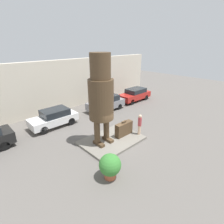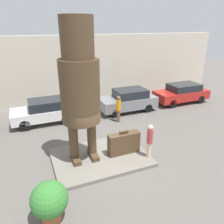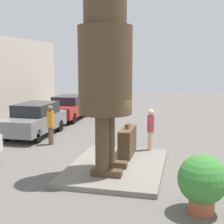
# 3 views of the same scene
# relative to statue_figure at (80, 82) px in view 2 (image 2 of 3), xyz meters

# --- Properties ---
(ground_plane) EXTENTS (60.00, 60.00, 0.00)m
(ground_plane) POSITION_rel_statue_figure_xyz_m (0.76, -0.22, -3.76)
(ground_plane) COLOR #605B56
(pedestal) EXTENTS (4.41, 3.14, 0.16)m
(pedestal) POSITION_rel_statue_figure_xyz_m (0.76, -0.22, -3.68)
(pedestal) COLOR slate
(pedestal) RESTS_ON ground_plane
(building_backdrop) EXTENTS (28.00, 0.60, 5.23)m
(building_backdrop) POSITION_rel_statue_figure_xyz_m (0.76, 8.45, -1.14)
(building_backdrop) COLOR beige
(building_backdrop) RESTS_ON ground_plane
(statue_figure) EXTENTS (1.66, 1.66, 6.15)m
(statue_figure) POSITION_rel_statue_figure_xyz_m (0.00, 0.00, 0.00)
(statue_figure) COLOR #4C3823
(statue_figure) RESTS_ON pedestal
(giant_suitcase) EXTENTS (1.54, 0.44, 1.22)m
(giant_suitcase) POSITION_rel_statue_figure_xyz_m (1.90, -0.36, -3.07)
(giant_suitcase) COLOR #4C3823
(giant_suitcase) RESTS_ON pedestal
(tourist) EXTENTS (0.28, 0.28, 1.65)m
(tourist) POSITION_rel_statue_figure_xyz_m (2.84, -1.12, -2.69)
(tourist) COLOR beige
(tourist) RESTS_ON pedestal
(parked_car_white) EXTENTS (4.01, 1.75, 1.53)m
(parked_car_white) POSITION_rel_statue_figure_xyz_m (-1.12, 5.08, -2.95)
(parked_car_white) COLOR silver
(parked_car_white) RESTS_ON ground_plane
(parked_car_grey) EXTENTS (4.13, 1.78, 1.63)m
(parked_car_grey) POSITION_rel_statue_figure_xyz_m (4.74, 4.86, -2.92)
(parked_car_grey) COLOR gray
(parked_car_grey) RESTS_ON ground_plane
(parked_car_red) EXTENTS (4.41, 1.79, 1.53)m
(parked_car_red) POSITION_rel_statue_figure_xyz_m (9.56, 4.90, -2.94)
(parked_car_red) COLOR #B2231E
(parked_car_red) RESTS_ON ground_plane
(planter_pot) EXTENTS (1.20, 1.20, 1.45)m
(planter_pot) POSITION_rel_statue_figure_xyz_m (-1.90, -2.89, -2.96)
(planter_pot) COLOR #AD5638
(planter_pot) RESTS_ON ground_plane
(worker_hivis) EXTENTS (0.30, 0.30, 1.77)m
(worker_hivis) POSITION_rel_statue_figure_xyz_m (3.28, 3.36, -2.79)
(worker_hivis) COLOR brown
(worker_hivis) RESTS_ON ground_plane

